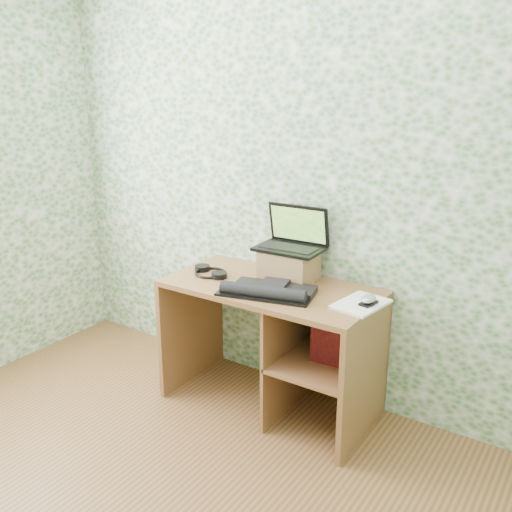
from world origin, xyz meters
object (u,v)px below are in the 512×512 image
Objects in this scene: desk at (285,331)px; riser at (289,265)px; laptop at (293,239)px; keyboard at (269,290)px; notepad at (361,304)px.

riser is at bearing 112.29° from desk.
laptop reaches higher than riser.
desk is at bearing -75.54° from laptop.
desk is 0.33m from keyboard.
keyboard is (0.03, -0.30, -0.21)m from laptop.
keyboard is (0.03, -0.26, -0.06)m from riser.
riser is 0.57× the size of keyboard.
notepad is (0.46, -0.02, 0.28)m from desk.
riser is 0.53m from notepad.
riser reaches higher than desk.
desk is at bearing -67.71° from riser.
notepad is (0.50, -0.17, -0.23)m from laptop.
laptop reaches higher than keyboard.
laptop is at bearing 169.69° from notepad.
laptop is 1.30× the size of notepad.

